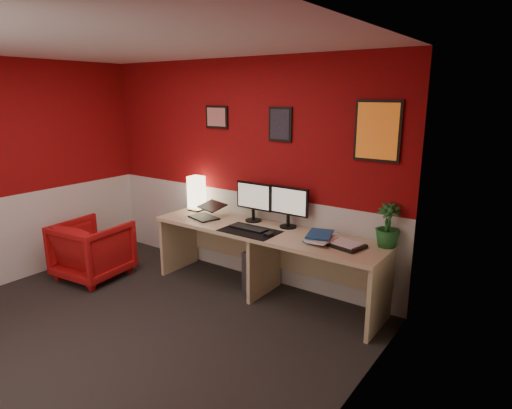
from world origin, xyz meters
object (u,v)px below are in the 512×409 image
at_px(pc_tower, 262,268).
at_px(armchair, 93,250).
at_px(laptop, 204,209).
at_px(monitor_right, 288,201).
at_px(potted_plant, 388,225).
at_px(desk, 264,262).
at_px(monitor_left, 253,196).
at_px(shoji_lamp, 196,194).
at_px(zen_tray, 344,245).

xyz_separation_m(pc_tower, armchair, (-1.79, -0.91, 0.11)).
xyz_separation_m(laptop, monitor_right, (0.97, 0.26, 0.18)).
height_order(potted_plant, pc_tower, potted_plant).
bearing_deg(desk, laptop, -177.17).
bearing_deg(laptop, desk, 19.05).
height_order(monitor_right, pc_tower, monitor_right).
distance_m(monitor_left, monitor_right, 0.44).
xyz_separation_m(potted_plant, pc_tower, (-1.33, -0.10, -0.71)).
xyz_separation_m(monitor_right, armchair, (-2.06, -0.99, -0.68)).
bearing_deg(shoji_lamp, armchair, -129.38).
xyz_separation_m(desk, potted_plant, (1.22, 0.23, 0.57)).
bearing_deg(pc_tower, armchair, -145.62).
height_order(laptop, zen_tray, laptop).
bearing_deg(armchair, monitor_left, -155.31).
bearing_deg(armchair, zen_tray, -170.52).
xyz_separation_m(shoji_lamp, pc_tower, (1.00, -0.05, -0.70)).
height_order(shoji_lamp, monitor_right, monitor_right).
distance_m(laptop, zen_tray, 1.71).
height_order(monitor_left, monitor_right, same).
distance_m(monitor_right, zen_tray, 0.82).
xyz_separation_m(monitor_left, pc_tower, (0.17, -0.06, -0.80)).
xyz_separation_m(desk, shoji_lamp, (-1.12, 0.18, 0.56)).
relative_size(desk, armchair, 3.50).
height_order(shoji_lamp, potted_plant, potted_plant).
bearing_deg(monitor_right, zen_tray, -15.64).
xyz_separation_m(laptop, zen_tray, (1.71, 0.05, -0.09)).
bearing_deg(monitor_left, desk, -34.64).
xyz_separation_m(laptop, potted_plant, (2.03, 0.27, 0.10)).
xyz_separation_m(shoji_lamp, monitor_right, (1.28, 0.04, 0.09)).
xyz_separation_m(monitor_left, potted_plant, (1.50, 0.04, -0.08)).
relative_size(monitor_right, armchair, 0.78).
bearing_deg(shoji_lamp, desk, -9.24).
distance_m(shoji_lamp, pc_tower, 1.23).
relative_size(desk, monitor_left, 4.48).
height_order(desk, shoji_lamp, shoji_lamp).
distance_m(monitor_left, pc_tower, 0.81).
bearing_deg(desk, monitor_left, 145.36).
height_order(desk, zen_tray, zen_tray).
xyz_separation_m(zen_tray, pc_tower, (-1.01, 0.12, -0.52)).
relative_size(laptop, armchair, 0.44).
bearing_deg(monitor_left, shoji_lamp, -179.06).
relative_size(shoji_lamp, potted_plant, 0.97).
bearing_deg(pc_tower, monitor_right, 24.78).
relative_size(monitor_left, monitor_right, 1.00).
bearing_deg(monitor_right, pc_tower, -162.71).
relative_size(monitor_left, pc_tower, 1.29).
relative_size(shoji_lamp, monitor_right, 0.69).
height_order(monitor_right, zen_tray, monitor_right).
height_order(shoji_lamp, armchair, shoji_lamp).
height_order(monitor_left, armchair, monitor_left).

